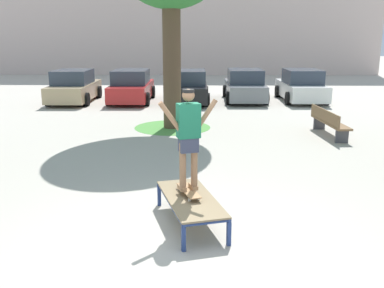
# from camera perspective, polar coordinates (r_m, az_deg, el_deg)

# --- Properties ---
(ground_plane) EXTENTS (120.00, 120.00, 0.00)m
(ground_plane) POSITION_cam_1_polar(r_m,az_deg,el_deg) (6.96, -1.44, -12.27)
(ground_plane) COLOR #B2AA9E
(building_facade) EXTENTS (33.65, 4.00, 11.16)m
(building_facade) POSITION_cam_1_polar(r_m,az_deg,el_deg) (36.87, -3.69, 17.89)
(building_facade) COLOR beige
(building_facade) RESTS_ON ground
(skate_box) EXTENTS (1.26, 2.04, 0.46)m
(skate_box) POSITION_cam_1_polar(r_m,az_deg,el_deg) (7.33, -0.22, -7.30)
(skate_box) COLOR navy
(skate_box) RESTS_ON ground
(skateboard) EXTENTS (0.45, 0.82, 0.09)m
(skateboard) POSITION_cam_1_polar(r_m,az_deg,el_deg) (7.39, -0.45, -6.11)
(skateboard) COLOR #9E754C
(skateboard) RESTS_ON skate_box
(skater) EXTENTS (0.97, 0.41, 1.69)m
(skater) POSITION_cam_1_polar(r_m,az_deg,el_deg) (7.11, -0.47, 1.44)
(skater) COLOR #8E6647
(skater) RESTS_ON skateboard
(grass_patch_mid_back) EXTENTS (2.59, 2.59, 0.01)m
(grass_patch_mid_back) POSITION_cam_1_polar(r_m,az_deg,el_deg) (15.01, -2.55, 2.18)
(grass_patch_mid_back) COLOR #519342
(grass_patch_mid_back) RESTS_ON ground
(car_tan) EXTENTS (1.97, 4.22, 1.50)m
(car_tan) POSITION_cam_1_polar(r_m,az_deg,el_deg) (21.42, -15.08, 7.14)
(car_tan) COLOR tan
(car_tan) RESTS_ON ground
(car_red) EXTENTS (1.95, 4.22, 1.50)m
(car_red) POSITION_cam_1_polar(r_m,az_deg,el_deg) (20.96, -7.87, 7.35)
(car_red) COLOR red
(car_red) RESTS_ON ground
(car_black) EXTENTS (1.96, 4.22, 1.50)m
(car_black) POSITION_cam_1_polar(r_m,az_deg,el_deg) (20.61, -0.48, 7.36)
(car_black) COLOR black
(car_black) RESTS_ON ground
(car_grey) EXTENTS (1.93, 4.20, 1.50)m
(car_grey) POSITION_cam_1_polar(r_m,az_deg,el_deg) (21.23, 6.87, 7.46)
(car_grey) COLOR slate
(car_grey) RESTS_ON ground
(car_white) EXTENTS (1.96, 4.22, 1.50)m
(car_white) POSITION_cam_1_polar(r_m,az_deg,el_deg) (21.63, 14.02, 7.27)
(car_white) COLOR silver
(car_white) RESTS_ON ground
(park_bench) EXTENTS (0.63, 2.43, 0.83)m
(park_bench) POSITION_cam_1_polar(r_m,az_deg,el_deg) (14.33, 17.34, 2.79)
(park_bench) COLOR brown
(park_bench) RESTS_ON ground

